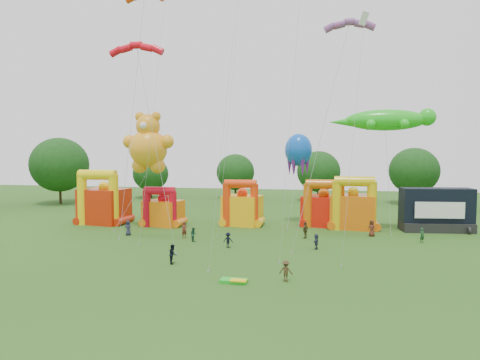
% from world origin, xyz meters
% --- Properties ---
extents(ground, '(160.00, 160.00, 0.00)m').
position_xyz_m(ground, '(0.00, 0.00, 0.00)').
color(ground, '#265016').
rests_on(ground, ground).
extents(tree_ring, '(126.09, 128.22, 12.07)m').
position_xyz_m(tree_ring, '(-1.21, 0.63, 6.26)').
color(tree_ring, '#352314').
rests_on(tree_ring, ground).
extents(bouncy_castle_0, '(6.36, 5.43, 7.24)m').
position_xyz_m(bouncy_castle_0, '(-20.01, 25.90, 2.73)').
color(bouncy_castle_0, red).
rests_on(bouncy_castle_0, ground).
extents(bouncy_castle_1, '(5.17, 4.51, 5.16)m').
position_xyz_m(bouncy_castle_1, '(-11.60, 25.77, 1.98)').
color(bouncy_castle_1, orange).
rests_on(bouncy_castle_1, ground).
extents(bouncy_castle_2, '(5.25, 4.54, 6.04)m').
position_xyz_m(bouncy_castle_2, '(-1.56, 27.89, 2.31)').
color(bouncy_castle_2, '#FFB20D').
rests_on(bouncy_castle_2, ground).
extents(bouncy_castle_3, '(5.86, 5.09, 6.09)m').
position_xyz_m(bouncy_castle_3, '(8.86, 29.38, 2.31)').
color(bouncy_castle_3, red).
rests_on(bouncy_castle_3, ground).
extents(bouncy_castle_4, '(5.80, 4.86, 6.61)m').
position_xyz_m(bouncy_castle_4, '(12.48, 28.23, 2.50)').
color(bouncy_castle_4, '#DC600B').
rests_on(bouncy_castle_4, ground).
extents(stage_trailer, '(8.48, 3.88, 5.26)m').
position_xyz_m(stage_trailer, '(22.23, 28.28, 2.53)').
color(stage_trailer, black).
rests_on(stage_trailer, ground).
extents(teddy_bear_kite, '(6.61, 5.65, 14.60)m').
position_xyz_m(teddy_bear_kite, '(-13.20, 23.20, 7.98)').
color(teddy_bear_kite, orange).
rests_on(teddy_bear_kite, ground).
extents(gecko_kite, '(12.36, 5.20, 14.76)m').
position_xyz_m(gecko_kite, '(16.03, 26.90, 11.83)').
color(gecko_kite, '#22C61C').
rests_on(gecko_kite, ground).
extents(octopus_kite, '(3.62, 7.89, 12.07)m').
position_xyz_m(octopus_kite, '(5.26, 30.00, 6.79)').
color(octopus_kite, blue).
rests_on(octopus_kite, ground).
extents(parafoil_kites, '(26.81, 9.39, 28.30)m').
position_xyz_m(parafoil_kites, '(0.14, 15.51, 11.65)').
color(parafoil_kites, red).
rests_on(parafoil_kites, ground).
extents(diamond_kites, '(22.70, 19.94, 36.16)m').
position_xyz_m(diamond_kites, '(0.61, 15.28, 15.93)').
color(diamond_kites, '#E20A45').
rests_on(diamond_kites, ground).
extents(folded_kite_bundle, '(2.04, 1.16, 0.31)m').
position_xyz_m(folded_kite_bundle, '(2.17, 3.99, 0.14)').
color(folded_kite_bundle, green).
rests_on(folded_kite_bundle, ground).
extents(spectator_0, '(0.84, 0.56, 1.71)m').
position_xyz_m(spectator_0, '(-13.28, 19.06, 0.85)').
color(spectator_0, '#23263B').
rests_on(spectator_0, ground).
extents(spectator_1, '(0.76, 0.80, 1.85)m').
position_xyz_m(spectator_1, '(-6.42, 18.71, 0.92)').
color(spectator_1, maroon).
rests_on(spectator_1, ground).
extents(spectator_2, '(0.92, 0.94, 1.52)m').
position_xyz_m(spectator_2, '(-4.92, 17.23, 0.76)').
color(spectator_2, '#1C4731').
rests_on(spectator_2, ground).
extents(spectator_3, '(1.04, 0.65, 1.54)m').
position_xyz_m(spectator_3, '(-0.65, 15.01, 0.77)').
color(spectator_3, black).
rests_on(spectator_3, ground).
extents(spectator_4, '(0.90, 1.17, 1.85)m').
position_xyz_m(spectator_4, '(6.83, 20.98, 0.93)').
color(spectator_4, '#483C1C').
rests_on(spectator_4, ground).
extents(spectator_5, '(0.61, 1.46, 1.53)m').
position_xyz_m(spectator_5, '(8.05, 15.93, 0.77)').
color(spectator_5, '#2B2F49').
rests_on(spectator_5, ground).
extents(spectator_6, '(1.08, 1.01, 1.86)m').
position_xyz_m(spectator_6, '(14.20, 23.50, 0.93)').
color(spectator_6, '#532617').
rests_on(spectator_6, ground).
extents(spectator_7, '(0.69, 0.64, 1.58)m').
position_xyz_m(spectator_7, '(19.06, 20.99, 0.79)').
color(spectator_7, '#1B4323').
rests_on(spectator_7, ground).
extents(spectator_8, '(0.83, 0.95, 1.68)m').
position_xyz_m(spectator_8, '(-4.07, 8.22, 0.84)').
color(spectator_8, black).
rests_on(spectator_8, ground).
extents(spectator_9, '(1.11, 0.75, 1.59)m').
position_xyz_m(spectator_9, '(5.89, 4.99, 0.79)').
color(spectator_9, '#3E2E19').
rests_on(spectator_9, ground).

